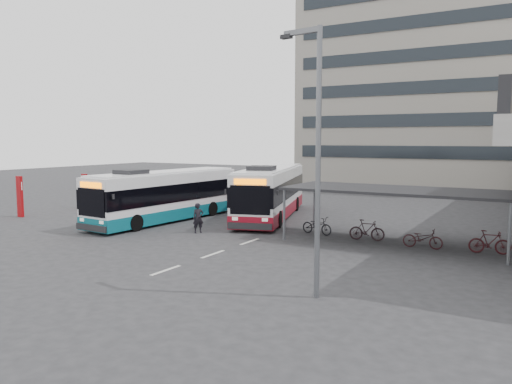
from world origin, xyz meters
The scene contains 11 objects.
ground centered at (0.00, 0.00, 0.00)m, with size 120.00×120.00×0.00m, color #28282B.
bike_shelter centered at (8.45, 3.00, 1.64)m, with size 10.00×4.00×2.54m.
office_block centered at (6.00, 36.00, 12.50)m, with size 30.00×15.00×25.00m, color gray.
road_markings centered at (2.50, -3.00, 0.01)m, with size 0.15×7.60×0.01m.
bus_main centered at (-0.21, 7.09, 1.54)m, with size 5.69×11.43×3.32m.
bus_teal centered at (-4.92, 2.76, 1.47)m, with size 2.92×10.80×3.16m.
pedestrian centered at (-0.94, 0.60, 0.77)m, with size 0.56×0.37×1.54m, color black.
lamp_post centered at (8.43, -6.11, 4.59)m, with size 1.41×0.34×8.05m.
sign_totem_south centered at (-13.70, -0.65, 1.31)m, with size 0.55×0.21×2.54m.
sign_totem_mid centered at (-13.47, 4.19, 1.24)m, with size 0.52×0.17×2.40m.
sign_totem_north centered at (-12.77, 8.63, 1.26)m, with size 0.53×0.19×2.44m.
Camera 1 is at (14.36, -19.78, 4.78)m, focal length 35.00 mm.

